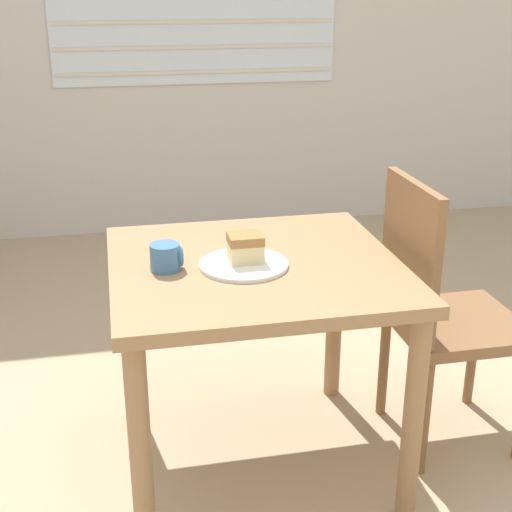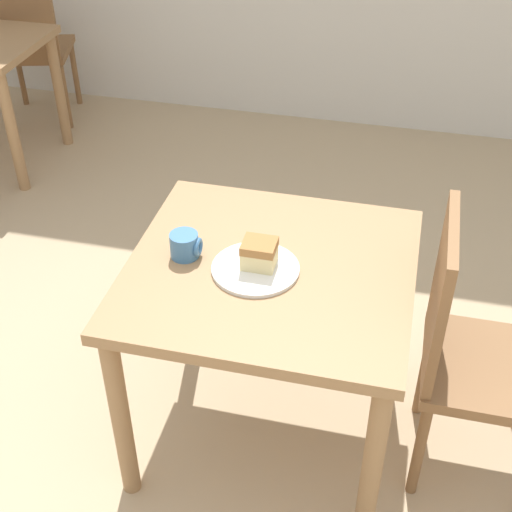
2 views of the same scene
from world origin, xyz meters
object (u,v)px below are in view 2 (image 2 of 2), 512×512
(chair_near_window, at_px, (469,349))
(plate, at_px, (255,269))
(chair_far_opposite, at_px, (31,43))
(coffee_mug, at_px, (185,245))
(dining_table_near, at_px, (270,295))
(cake_slice, at_px, (259,253))

(chair_near_window, distance_m, plate, 0.71)
(plate, bearing_deg, chair_far_opposite, 131.97)
(coffee_mug, bearing_deg, dining_table_near, 2.07)
(cake_slice, bearing_deg, chair_near_window, 2.77)
(chair_near_window, bearing_deg, cake_slice, 92.77)
(dining_table_near, relative_size, chair_far_opposite, 0.92)
(chair_near_window, bearing_deg, chair_far_opposite, 51.21)
(cake_slice, xyz_separation_m, coffee_mug, (-0.23, 0.01, -0.01))
(cake_slice, distance_m, coffee_mug, 0.23)
(plate, distance_m, cake_slice, 0.05)
(dining_table_near, bearing_deg, plate, -143.07)
(dining_table_near, relative_size, coffee_mug, 9.02)
(chair_near_window, distance_m, chair_far_opposite, 3.28)
(plate, xyz_separation_m, coffee_mug, (-0.23, 0.02, 0.03))
(plate, xyz_separation_m, cake_slice, (0.01, 0.01, 0.05))
(dining_table_near, distance_m, coffee_mug, 0.31)
(chair_near_window, height_order, chair_far_opposite, same)
(plate, bearing_deg, dining_table_near, 36.93)
(dining_table_near, relative_size, chair_near_window, 0.92)
(chair_far_opposite, distance_m, cake_slice, 2.84)
(dining_table_near, xyz_separation_m, plate, (-0.04, -0.03, 0.12))
(chair_far_opposite, xyz_separation_m, cake_slice, (1.90, -2.09, 0.28))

